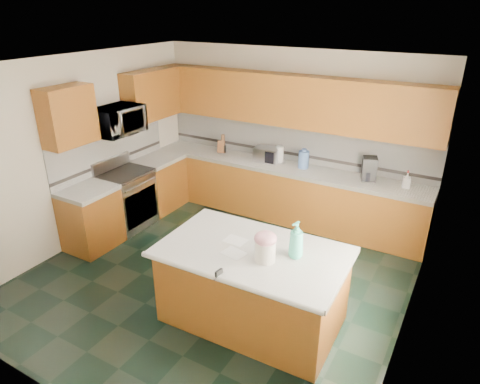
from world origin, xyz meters
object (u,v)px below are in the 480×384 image
Objects in this scene: knife_block at (221,147)px; coffee_maker at (369,169)px; island_top at (253,252)px; treat_jar at (265,251)px; toaster_oven at (267,154)px; soap_bottle_island at (296,240)px; island_base at (253,288)px.

knife_block is 0.60× the size of coffee_maker.
treat_jar is at bearing -33.21° from island_top.
island_top is 9.57× the size of knife_block.
coffee_maker reaches higher than toaster_oven.
soap_bottle_island is 1.93× the size of knife_block.
knife_block reaches higher than island_top.
knife_block is at bearing 176.87° from toaster_oven.
island_base is at bearing -1.41° from island_top.
island_top is at bearing -69.61° from toaster_oven.
soap_bottle_island is at bearing -64.17° from knife_block.
treat_jar is at bearing -69.57° from knife_block.
coffee_maker is (0.34, 2.70, 0.06)m from treat_jar.
knife_block is at bearing 150.20° from soap_bottle_island.
soap_bottle_island is (0.44, 0.10, 0.23)m from island_top.
toaster_oven is (0.89, 0.00, 0.01)m from knife_block.
soap_bottle_island reaches higher than knife_block.
soap_bottle_island reaches higher than toaster_oven.
treat_jar is at bearing -116.20° from coffee_maker.
soap_bottle_island is at bearing 11.03° from island_base.
island_base is 5.48× the size of coffee_maker.
island_base is at bearing -69.61° from toaster_oven.
coffee_maker reaches higher than knife_block.
island_base is 8.48× the size of treat_jar.
island_top reaches higher than island_base.
coffee_maker is at bearing 89.83° from treat_jar.
soap_bottle_island reaches higher than island_top.
treat_jar is 2.97m from toaster_oven.
toaster_oven is at bearing 137.56° from soap_bottle_island.
island_top is 4.90× the size of toaster_oven.
soap_bottle_island is at bearing 49.86° from treat_jar.
island_base is 0.95× the size of island_top.
treat_jar is 3.46m from knife_block.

